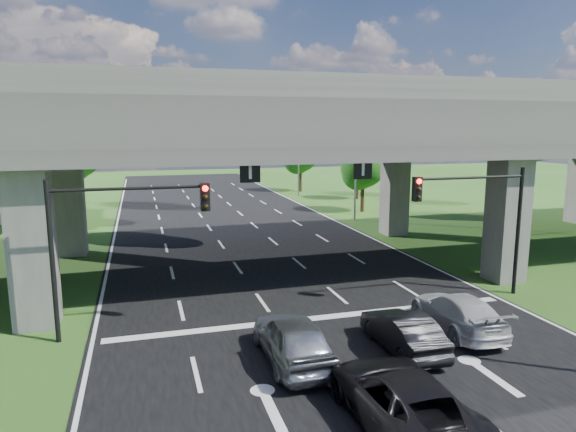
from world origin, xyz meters
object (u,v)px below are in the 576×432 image
signal_left (114,228)px  car_silver (293,339)px  car_dark (403,332)px  streetlight_far (352,151)px  streetlight_beyond (295,145)px  car_white (457,312)px  car_trailing (403,400)px  signal_right (480,209)px

signal_left → car_silver: (5.65, -3.97, -3.34)m
car_dark → car_silver: bearing=-2.4°
car_silver → streetlight_far: bearing=-117.0°
streetlight_beyond → car_white: (-5.36, -39.17, -5.10)m
signal_left → streetlight_beyond: bearing=63.6°
streetlight_beyond → car_silver: 42.17m
car_silver → car_dark: size_ratio=1.14×
car_silver → car_trailing: car_silver is taller
car_silver → car_dark: bearing=176.9°
signal_right → car_white: (-3.08, -3.11, -3.44)m
signal_left → car_silver: size_ratio=1.25×
signal_left → car_trailing: signal_left is taller
streetlight_beyond → car_trailing: size_ratio=1.81×
signal_right → car_trailing: 12.32m
signal_right → car_white: 5.57m
car_dark → car_trailing: size_ratio=0.76×
signal_right → car_dark: 8.12m
streetlight_far → car_trailing: 30.80m
streetlight_far → car_trailing: streetlight_far is taller
streetlight_far → signal_left: bearing=-131.8°
signal_right → streetlight_far: bearing=83.5°
car_white → streetlight_far: bearing=-99.1°
streetlight_beyond → car_white: bearing=-97.8°
car_dark → signal_left: bearing=-22.8°
car_dark → car_trailing: bearing=62.1°
signal_left → car_dark: 11.05m
car_trailing → signal_left: bearing=-49.2°
signal_right → signal_left: bearing=180.0°
car_silver → car_dark: 3.98m
streetlight_beyond → car_white: 39.86m
car_white → signal_right: bearing=-130.8°
signal_right → car_silver: (-10.00, -3.97, -3.34)m
signal_left → car_silver: 7.67m
car_dark → streetlight_far: bearing=-108.1°
streetlight_far → car_trailing: bearing=-110.4°
streetlight_far → car_dark: bearing=-108.9°
signal_left → car_dark: signal_left is taller
car_silver → car_dark: car_silver is taller
streetlight_beyond → streetlight_far: bearing=-90.0°
signal_right → car_dark: (-6.02, -4.19, -3.47)m
car_trailing → car_silver: bearing=-69.7°
streetlight_far → streetlight_beyond: bearing=90.0°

